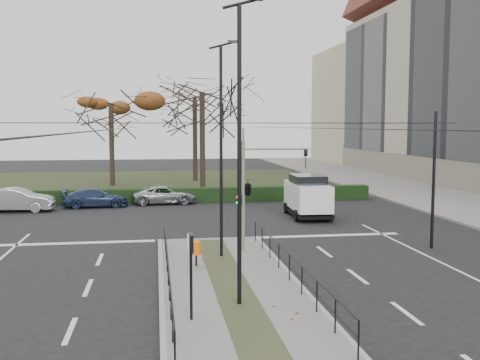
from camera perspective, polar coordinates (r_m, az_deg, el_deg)
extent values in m
plane|color=black|center=(21.67, -1.96, -8.87)|extent=(140.00, 140.00, 0.00)
cube|color=slate|center=(19.25, -1.09, -10.51)|extent=(4.40, 15.00, 0.14)
cube|color=slate|center=(47.75, 16.81, -1.08)|extent=(8.00, 90.00, 0.14)
cube|color=black|center=(53.24, -12.38, -0.33)|extent=(38.00, 26.00, 0.10)
cube|color=black|center=(39.91, -13.67, -1.64)|extent=(38.00, 1.00, 1.00)
cube|color=black|center=(51.22, 20.21, 10.27)|extent=(0.10, 50.96, 14.76)
cylinder|color=black|center=(12.61, -6.63, -16.91)|extent=(0.04, 0.04, 0.90)
cylinder|color=black|center=(25.31, -7.65, -5.44)|extent=(0.04, 0.04, 0.90)
cylinder|color=black|center=(13.36, 11.94, -15.67)|extent=(0.04, 0.04, 0.90)
cylinder|color=black|center=(25.69, 1.57, -5.23)|extent=(0.04, 0.04, 0.90)
cylinder|color=black|center=(18.76, -7.33, -7.92)|extent=(0.04, 13.20, 0.04)
cylinder|color=black|center=(19.28, 5.05, -7.53)|extent=(0.04, 13.20, 0.04)
cylinder|color=black|center=(25.91, 19.07, -0.05)|extent=(0.14, 0.14, 6.00)
cylinder|color=black|center=(21.98, -2.31, 5.82)|extent=(20.00, 0.02, 0.02)
cylinder|color=black|center=(23.97, -2.83, 5.80)|extent=(20.00, 0.02, 0.02)
cylinder|color=black|center=(18.88, -11.96, 5.14)|extent=(0.02, 34.00, 0.02)
cylinder|color=black|center=(19.75, 8.86, 5.21)|extent=(0.02, 34.00, 0.02)
cylinder|color=slate|center=(23.54, 0.33, -1.62)|extent=(0.14, 0.14, 4.63)
cylinder|color=slate|center=(23.64, 3.75, 3.16)|extent=(2.85, 0.09, 0.09)
imported|color=black|center=(23.96, 6.66, 2.10)|extent=(0.18, 0.20, 0.80)
imported|color=black|center=(23.53, 0.80, -0.75)|extent=(1.02, 1.78, 0.71)
cube|color=black|center=(23.54, -0.06, -2.06)|extent=(0.20, 0.14, 0.45)
sphere|color=#FF0C0C|center=(23.51, -0.27, -1.74)|extent=(0.10, 0.10, 0.10)
sphere|color=#0CE533|center=(23.54, -0.27, -2.32)|extent=(0.10, 0.10, 0.10)
cylinder|color=black|center=(21.34, -4.47, -8.09)|extent=(0.07, 0.07, 0.46)
cylinder|color=orange|center=(21.24, -4.48, -6.90)|extent=(0.36, 0.36, 0.50)
cylinder|color=black|center=(15.44, -5.00, -10.00)|extent=(0.08, 0.08, 2.25)
cube|color=black|center=(15.20, -5.03, -6.32)|extent=(0.11, 0.62, 0.47)
cube|color=silver|center=(15.20, -5.28, -6.33)|extent=(0.02, 0.54, 0.39)
cylinder|color=black|center=(16.16, -0.07, 2.26)|extent=(0.13, 0.13, 8.66)
cylinder|color=black|center=(22.28, -1.93, 2.79)|extent=(0.13, 0.13, 8.36)
cube|color=black|center=(22.55, -0.75, 13.88)|extent=(0.37, 0.15, 0.10)
imported|color=#999BA0|center=(37.95, -21.69, -1.89)|extent=(4.54, 1.79, 1.47)
imported|color=#21304F|center=(38.43, -14.48, -1.76)|extent=(4.35, 2.03, 1.23)
imported|color=#999BA0|center=(39.15, -7.63, -1.52)|extent=(4.43, 2.18, 1.21)
cube|color=white|center=(33.38, 6.87, -1.62)|extent=(2.12, 4.69, 1.50)
cube|color=black|center=(33.28, 6.89, -0.08)|extent=(1.88, 2.61, 0.70)
cube|color=black|center=(33.51, 6.85, -3.23)|extent=(2.16, 4.79, 0.18)
cylinder|color=black|center=(32.29, 9.16, -3.54)|extent=(0.24, 0.67, 0.66)
cylinder|color=black|center=(31.82, 5.78, -3.63)|extent=(0.24, 0.67, 0.66)
cylinder|color=black|center=(35.20, 7.83, -2.77)|extent=(0.24, 0.67, 0.66)
cylinder|color=black|center=(34.78, 4.72, -2.83)|extent=(0.24, 0.67, 0.66)
cylinder|color=black|center=(50.89, -12.91, 3.53)|extent=(0.44, 0.44, 7.23)
ellipsoid|color=#532513|center=(50.90, -12.99, 7.60)|extent=(8.20, 8.20, 4.54)
cylinder|color=black|center=(54.41, -4.59, 4.14)|extent=(0.44, 0.44, 7.91)
cylinder|color=black|center=(45.22, -3.85, 3.87)|extent=(0.44, 0.44, 7.94)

